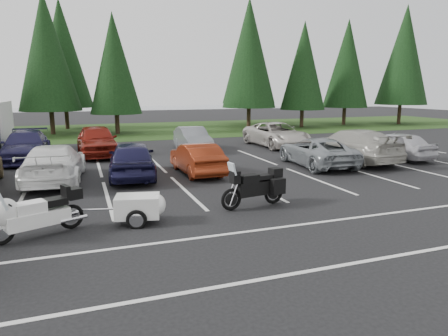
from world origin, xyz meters
TOP-DOWN VIEW (x-y plane):
  - ground at (0.00, 0.00)m, footprint 120.00×120.00m
  - grass_strip at (0.00, 24.00)m, footprint 80.00×16.00m
  - lake_water at (4.00, 55.00)m, footprint 70.00×50.00m
  - stall_markings at (0.00, 2.00)m, footprint 32.00×16.00m
  - conifer_4 at (-5.00, 22.90)m, footprint 4.80×4.80m
  - conifer_5 at (0.00, 21.60)m, footprint 4.14×4.14m
  - conifer_6 at (12.00, 22.10)m, footprint 4.93×4.93m
  - conifer_7 at (17.50, 21.80)m, footprint 4.27×4.27m
  - conifer_8 at (23.00, 22.60)m, footprint 4.53×4.53m
  - conifer_9 at (29.00, 21.30)m, footprint 5.19×5.19m
  - conifer_back_b at (-4.00, 27.50)m, footprint 4.97×4.97m
  - conifer_back_c at (14.00, 26.80)m, footprint 5.50×5.50m
  - car_near_3 at (-3.96, 4.24)m, footprint 2.47×5.25m
  - car_near_4 at (-1.00, 4.04)m, footprint 2.27×4.68m
  - car_near_5 at (1.72, 3.92)m, footprint 1.52×4.06m
  - car_near_6 at (7.58, 3.75)m, footprint 2.61×5.01m
  - car_near_7 at (9.88, 4.14)m, footprint 2.62×5.76m
  - car_near_8 at (12.65, 4.07)m, footprint 1.90×4.26m
  - car_far_1 at (-5.57, 9.99)m, footprint 2.12×5.19m
  - car_far_2 at (-2.09, 10.39)m, footprint 2.22×5.01m
  - car_far_3 at (3.33, 10.41)m, footprint 1.54×4.25m
  - car_far_4 at (8.83, 10.29)m, footprint 2.75×5.59m
  - touring_motorcycle at (-4.04, -2.05)m, footprint 2.65×1.73m
  - cargo_trailer at (-1.60, -1.86)m, footprint 1.86×1.30m
  - adventure_motorcycle at (1.95, -1.52)m, footprint 2.55×1.21m

SIDE VIEW (x-z plane):
  - ground at x=0.00m, z-range 0.00..0.00m
  - lake_water at x=4.00m, z-range -0.01..0.01m
  - stall_markings at x=0.00m, z-range 0.00..0.01m
  - grass_strip at x=0.00m, z-range 0.00..0.01m
  - cargo_trailer at x=-1.60m, z-range 0.00..0.78m
  - car_near_5 at x=1.72m, z-range 0.00..1.33m
  - car_near_6 at x=7.58m, z-range 0.00..1.35m
  - car_far_3 at x=3.33m, z-range 0.00..1.39m
  - touring_motorcycle at x=-4.04m, z-range 0.00..1.41m
  - car_near_8 at x=12.65m, z-range 0.00..1.42m
  - car_near_3 at x=-3.96m, z-range 0.00..1.48m
  - adventure_motorcycle at x=1.95m, z-range 0.00..1.49m
  - car_far_1 at x=-5.57m, z-range 0.00..1.51m
  - car_far_4 at x=8.83m, z-range 0.00..1.53m
  - car_near_4 at x=-1.00m, z-range 0.00..1.54m
  - car_near_7 at x=9.88m, z-range 0.00..1.63m
  - car_far_2 at x=-2.09m, z-range 0.00..1.68m
  - conifer_5 at x=0.00m, z-range 0.81..10.45m
  - conifer_7 at x=17.50m, z-range 0.84..10.78m
  - conifer_8 at x=23.00m, z-range 0.89..11.45m
  - conifer_4 at x=-5.00m, z-range 0.95..12.12m
  - conifer_6 at x=12.00m, z-range 0.97..12.45m
  - conifer_back_b at x=-4.00m, z-range 0.98..12.56m
  - conifer_9 at x=29.00m, z-range 1.02..13.12m
  - conifer_back_c at x=14.00m, z-range 1.09..13.90m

